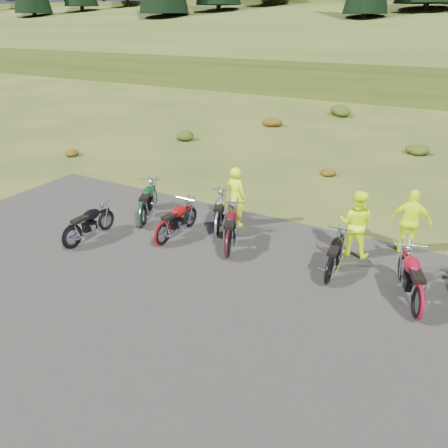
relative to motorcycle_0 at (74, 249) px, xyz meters
The scene contains 19 objects.
ground 4.90m from the motorcycle_0, ahead, with size 300.00×300.00×0.00m, color #304115.
gravel_pad 4.97m from the motorcycle_0, 13.60° to the right, with size 20.00×12.00×0.04m, color black.
hill_slope 51.06m from the motorcycle_0, 84.57° to the left, with size 300.00×46.00×3.00m, color #344416, non-canonical shape.
shrub_0 9.90m from the motorcycle_0, 136.38° to the left, with size 0.77×0.77×0.45m, color #5D310B.
shrub_1 12.86m from the motorcycle_0, 109.38° to the left, with size 1.03×1.03×0.61m, color #27380E.
shrub_2 17.49m from the motorcycle_0, 94.48° to the left, with size 1.30×1.30×0.77m, color #5D310B.
shrub_3 22.79m from the motorcycle_0, 86.14° to the left, with size 1.56×1.56×0.92m, color #27380E.
shrub_4 10.97m from the motorcycle_0, 66.15° to the left, with size 0.77×0.77×0.45m, color #5D310B.
shrub_5 17.00m from the motorcycle_0, 64.43° to the left, with size 1.03×1.03×0.61m, color #27380E.
motorcycle_0 is the anchor object (origin of this frame).
motorcycle_1 2.59m from the motorcycle_0, 33.24° to the left, with size 2.11×0.70×1.10m, color maroon, non-canonical shape.
motorcycle_2 2.34m from the motorcycle_0, 69.24° to the left, with size 2.27×0.76×1.19m, color #0E341C, non-canonical shape.
motorcycle_3 4.25m from the motorcycle_0, 40.45° to the left, with size 2.10×0.70×1.10m, color silver, non-canonical shape.
motorcycle_4 4.51m from the motorcycle_0, 22.28° to the left, with size 2.27×0.76×1.19m, color #450B13, non-canonical shape.
motorcycle_5 7.23m from the motorcycle_0, 14.16° to the left, with size 2.03×0.68×1.06m, color black, non-canonical shape.
motorcycle_6 9.23m from the motorcycle_0, ahead, with size 2.28×0.76×1.20m, color maroon, non-canonical shape.
person_middle 5.11m from the motorcycle_0, 47.98° to the left, with size 0.70×0.46×1.93m, color #E4FF0D.
person_right_a 8.07m from the motorcycle_0, 26.69° to the left, with size 0.92×0.72×1.90m, color #E4FF0D.
person_right_b 9.61m from the motorcycle_0, 27.87° to the left, with size 1.10×0.46×1.88m, color #E4FF0D.
Camera 1 is at (4.44, -8.48, 6.08)m, focal length 35.00 mm.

